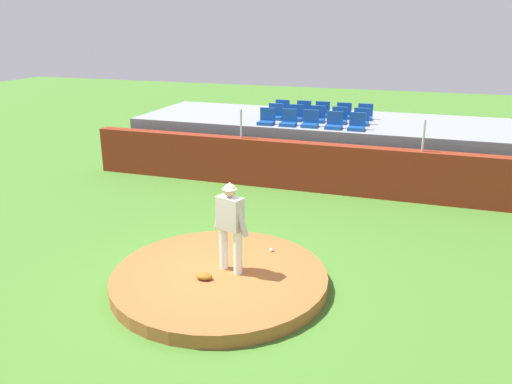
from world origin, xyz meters
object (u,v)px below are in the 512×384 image
at_px(stadium_chair_12, 322,112).
at_px(stadium_chair_14, 365,115).
at_px(stadium_chair_6, 295,116).
at_px(stadium_chair_3, 334,123).
at_px(baseball, 272,250).
at_px(stadium_chair_11, 303,111).
at_px(stadium_chair_0, 267,119).
at_px(stadium_chair_9, 361,120).
at_px(pitcher, 230,221).
at_px(stadium_chair_1, 289,120).
at_px(stadium_chair_7, 317,117).
at_px(stadium_chair_8, 339,118).
at_px(stadium_chair_2, 310,122).
at_px(stadium_chair_10, 282,110).
at_px(fielding_glove, 204,277).
at_px(stadium_chair_13, 343,114).
at_px(stadium_chair_4, 357,125).
at_px(stadium_chair_5, 275,114).

relative_size(stadium_chair_12, stadium_chair_14, 1.00).
bearing_deg(stadium_chair_6, stadium_chair_14, -156.79).
bearing_deg(stadium_chair_12, stadium_chair_3, 112.19).
bearing_deg(baseball, stadium_chair_11, 99.39).
xyz_separation_m(stadium_chair_0, stadium_chair_9, (2.80, 0.89, 0.00)).
bearing_deg(stadium_chair_14, pitcher, 82.22).
height_order(baseball, stadium_chair_11, stadium_chair_11).
relative_size(pitcher, stadium_chair_3, 3.44).
xyz_separation_m(stadium_chair_1, stadium_chair_7, (0.70, 0.90, 0.00)).
bearing_deg(stadium_chair_8, stadium_chair_9, 179.42).
relative_size(stadium_chair_6, stadium_chair_8, 1.00).
distance_m(baseball, stadium_chair_1, 6.45).
bearing_deg(stadium_chair_2, stadium_chair_10, -51.08).
distance_m(stadium_chair_8, stadium_chair_9, 0.69).
bearing_deg(stadium_chair_10, baseball, 104.63).
distance_m(pitcher, stadium_chair_7, 8.10).
height_order(fielding_glove, stadium_chair_6, stadium_chair_6).
bearing_deg(stadium_chair_7, stadium_chair_13, -127.72).
bearing_deg(stadium_chair_4, stadium_chair_2, -1.17).
relative_size(stadium_chair_10, stadium_chair_12, 1.00).
relative_size(stadium_chair_3, stadium_chair_8, 1.00).
distance_m(stadium_chair_6, stadium_chair_14, 2.30).
bearing_deg(stadium_chair_5, stadium_chair_4, 161.86).
bearing_deg(stadium_chair_5, stadium_chair_3, 156.65).
bearing_deg(pitcher, stadium_chair_3, 104.54).
height_order(stadium_chair_1, stadium_chair_13, same).
relative_size(stadium_chair_9, stadium_chair_13, 1.00).
xyz_separation_m(stadium_chair_4, stadium_chair_5, (-2.80, 0.92, 0.00)).
relative_size(stadium_chair_4, stadium_chair_10, 1.00).
bearing_deg(stadium_chair_13, stadium_chair_11, -0.74).
bearing_deg(stadium_chair_4, baseball, 83.01).
xyz_separation_m(stadium_chair_7, stadium_chair_14, (1.39, 0.92, 0.00)).
distance_m(stadium_chair_10, stadium_chair_11, 0.75).
height_order(stadium_chair_7, stadium_chair_10, same).
xyz_separation_m(stadium_chair_5, stadium_chair_7, (1.41, -0.02, 0.00)).
height_order(stadium_chair_1, stadium_chair_12, same).
bearing_deg(stadium_chair_8, stadium_chair_7, -1.63).
distance_m(pitcher, baseball, 1.49).
height_order(stadium_chair_3, stadium_chair_4, same).
distance_m(stadium_chair_2, stadium_chair_9, 1.65).
bearing_deg(stadium_chair_8, stadium_chair_13, -89.39).
bearing_deg(stadium_chair_13, stadium_chair_0, 40.81).
bearing_deg(baseball, stadium_chair_0, 108.43).
height_order(stadium_chair_6, stadium_chair_13, same).
relative_size(stadium_chair_3, stadium_chair_4, 1.00).
height_order(pitcher, stadium_chair_8, stadium_chair_8).
height_order(pitcher, baseball, pitcher).
relative_size(stadium_chair_4, stadium_chair_9, 1.00).
bearing_deg(stadium_chair_12, stadium_chair_8, 128.01).
bearing_deg(stadium_chair_9, stadium_chair_12, -33.73).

